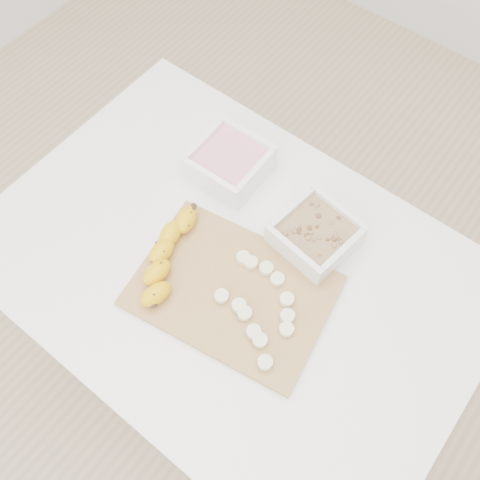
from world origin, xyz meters
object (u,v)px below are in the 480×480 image
Objects in this scene: bowl_yogurt at (230,162)px; bowl_granola at (315,235)px; banana at (167,257)px; table at (231,284)px; cutting_board at (232,291)px.

bowl_granola is at bearing -8.02° from bowl_yogurt.
bowl_yogurt is 0.26m from banana.
banana is (-0.20, -0.22, -0.00)m from bowl_granola.
cutting_board is (0.04, -0.05, 0.10)m from table.
bowl_yogurt is (-0.14, 0.18, 0.13)m from table.
bowl_yogurt is at bearing 129.09° from table.
bowl_granola is at bearing 54.12° from table.
table is 0.26m from bowl_yogurt.
cutting_board is at bearing -50.38° from bowl_yogurt.
table is 6.15× the size of bowl_granola.
bowl_yogurt is at bearing 171.98° from bowl_granola.
table is 0.22m from bowl_granola.
bowl_granola is 0.44× the size of cutting_board.
cutting_board is (-0.06, -0.19, -0.03)m from bowl_granola.
bowl_granola is at bearing 37.47° from banana.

